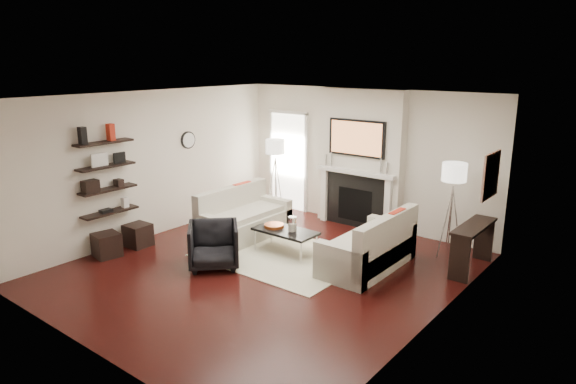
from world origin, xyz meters
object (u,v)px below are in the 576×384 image
Objects in this scene: lamp_left_shade at (275,147)px; armchair at (213,243)px; loveseat_left_base at (245,226)px; loveseat_right_base at (367,255)px; coffee_table at (285,231)px; lamp_right_shade at (454,172)px; ottoman_near at (138,235)px.

armchair is at bearing -68.87° from lamp_left_shade.
armchair is 1.98× the size of lamp_left_shade.
loveseat_right_base is at bearing 3.42° from loveseat_left_base.
armchair reaches higher than loveseat_left_base.
coffee_table is at bearing -46.47° from lamp_left_shade.
coffee_table is at bearing -9.11° from loveseat_left_base.
armchair reaches higher than loveseat_right_base.
coffee_table is (1.10, -0.18, 0.19)m from loveseat_left_base.
lamp_right_shade reaches higher than loveseat_right_base.
coffee_table is at bearing 19.03° from armchair.
lamp_left_shade is (-1.67, 1.76, 1.05)m from coffee_table.
loveseat_right_base is at bearing -122.10° from lamp_right_shade.
ottoman_near is at bearing -149.66° from coffee_table.
ottoman_near is at bearing 139.95° from armchair.
lamp_left_shade reaches higher than coffee_table.
armchair is at bearing -115.04° from coffee_table.
loveseat_left_base is at bearing 170.89° from coffee_table.
loveseat_left_base is 4.50× the size of ottoman_near.
loveseat_right_base is at bearing -8.61° from armchair.
loveseat_right_base is at bearing 24.26° from ottoman_near.
ottoman_near is (-1.75, -0.18, -0.20)m from armchair.
lamp_left_shade is at bearing 109.66° from loveseat_left_base.
armchair is 3.30m from lamp_left_shade.
ottoman_near is at bearing -127.99° from loveseat_left_base.
coffee_table is 2.75× the size of ottoman_near.
coffee_table is at bearing -166.93° from loveseat_right_base.
coffee_table is 2.75× the size of lamp_right_shade.
lamp_left_shade is at bearing 155.07° from loveseat_right_base.
coffee_table is 1.39× the size of armchair.
coffee_table is at bearing 30.34° from ottoman_near.
loveseat_right_base and coffee_table have the same top height.
armchair reaches higher than coffee_table.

